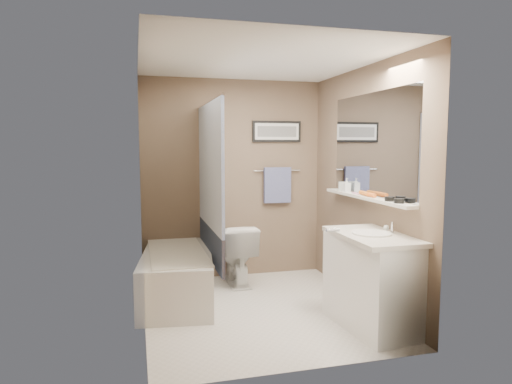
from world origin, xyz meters
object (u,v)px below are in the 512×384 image
object	(u,v)px
bathtub	(178,276)
toilet	(237,254)
soap_bottle	(347,185)
candle_bowl_far	(390,199)
hair_brush_back	(365,193)
candle_bowl_near	(399,201)
hair_brush_front	(370,194)
glass_jar	(342,186)
vanity	(372,283)

from	to	relation	value
bathtub	toilet	size ratio (longest dim) A/B	2.12
soap_bottle	candle_bowl_far	bearing A→B (deg)	-90.00
hair_brush_back	soap_bottle	xyz separation A→B (m)	(0.00, 0.40, 0.05)
toilet	candle_bowl_far	distance (m)	2.00
bathtub	candle_bowl_near	bearing A→B (deg)	-28.20
hair_brush_front	candle_bowl_far	bearing A→B (deg)	-90.00
hair_brush_back	glass_jar	size ratio (longest dim) A/B	2.20
candle_bowl_near	candle_bowl_far	size ratio (longest dim) A/B	1.00
toilet	hair_brush_front	bearing A→B (deg)	133.85
candle_bowl_near	glass_jar	distance (m)	1.12
hair_brush_front	vanity	bearing A→B (deg)	-113.53
hair_brush_front	hair_brush_back	xyz separation A→B (m)	(0.00, 0.10, 0.00)
candle_bowl_near	hair_brush_back	size ratio (longest dim) A/B	0.41
bathtub	hair_brush_front	world-z (taller)	hair_brush_front
vanity	bathtub	bearing A→B (deg)	138.11
glass_jar	soap_bottle	world-z (taller)	soap_bottle
soap_bottle	bathtub	bearing A→B (deg)	171.77
toilet	hair_brush_front	size ratio (longest dim) A/B	3.21
bathtub	hair_brush_back	xyz separation A→B (m)	(1.79, -0.66, 0.89)
candle_bowl_far	hair_brush_front	distance (m)	0.36
candle_bowl_near	soap_bottle	xyz separation A→B (m)	(0.00, 1.01, 0.05)
candle_bowl_near	candle_bowl_far	distance (m)	0.15
candle_bowl_near	vanity	bearing A→B (deg)	155.58
candle_bowl_near	hair_brush_back	bearing A→B (deg)	90.00
vanity	hair_brush_back	bearing A→B (deg)	65.28
hair_brush_front	candle_bowl_near	bearing A→B (deg)	-90.00
vanity	hair_brush_front	xyz separation A→B (m)	(0.19, 0.42, 0.74)
toilet	soap_bottle	bearing A→B (deg)	149.89
bathtub	candle_bowl_near	world-z (taller)	candle_bowl_near
candle_bowl_near	hair_brush_back	world-z (taller)	hair_brush_back
hair_brush_back	soap_bottle	world-z (taller)	soap_bottle
bathtub	soap_bottle	size ratio (longest dim) A/B	10.40
bathtub	hair_brush_back	world-z (taller)	hair_brush_back
vanity	candle_bowl_near	xyz separation A→B (m)	(0.19, -0.08, 0.73)
candle_bowl_near	hair_brush_front	world-z (taller)	hair_brush_front
vanity	candle_bowl_far	distance (m)	0.76
hair_brush_back	toilet	bearing A→B (deg)	135.98
candle_bowl_far	toilet	bearing A→B (deg)	125.55
glass_jar	soap_bottle	size ratio (longest dim) A/B	0.69
bathtub	soap_bottle	distance (m)	2.03
soap_bottle	hair_brush_back	bearing A→B (deg)	-90.00
toilet	bathtub	bearing A→B (deg)	28.26
hair_brush_front	hair_brush_back	world-z (taller)	same
toilet	glass_jar	distance (m)	1.44
candle_bowl_far	soap_bottle	size ratio (longest dim) A/B	0.62
vanity	candle_bowl_near	bearing A→B (deg)	-29.81
candle_bowl_near	glass_jar	xyz separation A→B (m)	(0.00, 1.12, 0.03)
candle_bowl_far	vanity	bearing A→B (deg)	-160.72
bathtub	toilet	distance (m)	0.82
toilet	candle_bowl_near	xyz separation A→B (m)	(1.07, -1.64, 0.78)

